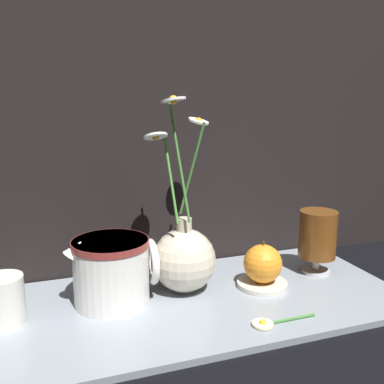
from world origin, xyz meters
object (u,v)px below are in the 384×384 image
Objects in this scene: tea_glass at (318,236)px; vase_with_flowers at (185,257)px; orange_fruit at (263,264)px; ceramic_pitcher at (112,268)px; yellow_mug at (1,301)px.

vase_with_flowers is at bearing 178.17° from tea_glass.
tea_glass is at bearing -1.83° from vase_with_flowers.
orange_fruit is at bearing -169.54° from tea_glass.
vase_with_flowers reaches higher than ceramic_pitcher.
ceramic_pitcher reaches higher than orange_fruit.
yellow_mug is at bearing -175.16° from vase_with_flowers.
yellow_mug is at bearing -173.33° from ceramic_pitcher.
yellow_mug is at bearing 179.00° from orange_fruit.
tea_glass is at bearing 1.69° from yellow_mug.
tea_glass is (0.29, -0.01, 0.01)m from vase_with_flowers.
orange_fruit is at bearing -5.90° from ceramic_pitcher.
orange_fruit is at bearing -1.00° from yellow_mug.
tea_glass is (0.43, -0.00, 0.02)m from ceramic_pitcher.
yellow_mug is 0.19m from ceramic_pitcher.
vase_with_flowers is 0.33m from yellow_mug.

